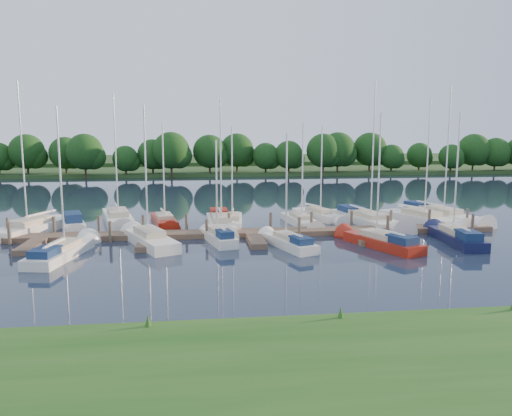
{
  "coord_description": "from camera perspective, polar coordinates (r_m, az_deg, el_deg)",
  "views": [
    {
      "loc": [
        -4.27,
        -30.9,
        8.23
      ],
      "look_at": [
        0.35,
        8.0,
        2.2
      ],
      "focal_mm": 35.0,
      "sensor_mm": 36.0,
      "label": 1
    }
  ],
  "objects": [
    {
      "name": "near_bank",
      "position": [
        17.44,
        8.64,
        -18.6
      ],
      "size": [
        90.0,
        10.0,
        0.5
      ],
      "primitive_type": "cube",
      "color": "#1B4D16",
      "rests_on": "ground"
    },
    {
      "name": "sailboat_n_5",
      "position": [
        43.83,
        -2.71,
        -1.71
      ],
      "size": [
        2.16,
        7.03,
        9.05
      ],
      "rotation": [
        0.0,
        0.0,
        3.06
      ],
      "color": "white",
      "rests_on": "ground"
    },
    {
      "name": "ground",
      "position": [
        32.26,
        1.06,
        -6.03
      ],
      "size": [
        260.0,
        260.0,
        0.0
      ],
      "primitive_type": "plane",
      "color": "#192333",
      "rests_on": "ground"
    },
    {
      "name": "sailboat_n_8",
      "position": [
        45.83,
        12.67,
        -1.41
      ],
      "size": [
        4.3,
        10.4,
        12.94
      ],
      "rotation": [
        0.0,
        0.0,
        3.36
      ],
      "color": "white",
      "rests_on": "ground"
    },
    {
      "name": "sailboat_s_5",
      "position": [
        40.17,
        21.82,
        -3.22
      ],
      "size": [
        2.38,
        7.83,
        10.06
      ],
      "rotation": [
        0.0,
        0.0,
        -0.08
      ],
      "color": "#101436",
      "rests_on": "ground"
    },
    {
      "name": "dock",
      "position": [
        39.28,
        -0.39,
        -3.05
      ],
      "size": [
        40.0,
        6.0,
        0.4
      ],
      "color": "brown",
      "rests_on": "ground"
    },
    {
      "name": "motorboat",
      "position": [
        45.4,
        -20.13,
        -1.79
      ],
      "size": [
        3.06,
        5.84,
        1.67
      ],
      "rotation": [
        0.0,
        0.0,
        3.45
      ],
      "color": "white",
      "rests_on": "ground"
    },
    {
      "name": "sailboat_n_10",
      "position": [
        49.82,
        20.25,
        -0.91
      ],
      "size": [
        4.95,
        9.98,
        12.66
      ],
      "rotation": [
        0.0,
        0.0,
        3.47
      ],
      "color": "white",
      "rests_on": "ground"
    },
    {
      "name": "sailboat_n_7",
      "position": [
        47.62,
        7.19,
        -0.94
      ],
      "size": [
        3.85,
        6.95,
        9.09
      ],
      "rotation": [
        0.0,
        0.0,
        3.54
      ],
      "color": "white",
      "rests_on": "ground"
    },
    {
      "name": "sailboat_s_0",
      "position": [
        35.52,
        -21.27,
        -4.74
      ],
      "size": [
        3.21,
        8.12,
        10.18
      ],
      "rotation": [
        0.0,
        0.0,
        -0.2
      ],
      "color": "white",
      "rests_on": "ground"
    },
    {
      "name": "sailboat_n_2",
      "position": [
        46.71,
        -15.47,
        -1.36
      ],
      "size": [
        3.98,
        9.4,
        11.92
      ],
      "rotation": [
        0.0,
        0.0,
        3.38
      ],
      "color": "white",
      "rests_on": "ground"
    },
    {
      "name": "distant_hill",
      "position": [
        131.19,
        -4.92,
        5.43
      ],
      "size": [
        220.0,
        40.0,
        1.4
      ],
      "primitive_type": "cube",
      "color": "#345324",
      "rests_on": "ground"
    },
    {
      "name": "sailboat_n_4",
      "position": [
        42.61,
        -4.02,
        -1.94
      ],
      "size": [
        2.29,
        8.76,
        11.26
      ],
      "rotation": [
        0.0,
        0.0,
        3.17
      ],
      "color": "white",
      "rests_on": "ground"
    },
    {
      "name": "sailboat_n_3",
      "position": [
        45.15,
        -10.4,
        -1.55
      ],
      "size": [
        2.87,
        7.32,
        9.23
      ],
      "rotation": [
        0.0,
        0.0,
        3.34
      ],
      "color": "maroon",
      "rests_on": "ground"
    },
    {
      "name": "far_shore",
      "position": [
        106.29,
        -4.46,
        4.45
      ],
      "size": [
        180.0,
        30.0,
        0.6
      ],
      "primitive_type": "cube",
      "color": "#1D3C17",
      "rests_on": "ground"
    },
    {
      "name": "sailboat_s_3",
      "position": [
        35.91,
        3.73,
        -4.0
      ],
      "size": [
        3.23,
        6.55,
        8.46
      ],
      "rotation": [
        0.0,
        0.0,
        0.32
      ],
      "color": "white",
      "rests_on": "ground"
    },
    {
      "name": "sailboat_s_1",
      "position": [
        37.34,
        -12.09,
        -3.73
      ],
      "size": [
        4.63,
        7.99,
        10.58
      ],
      "rotation": [
        0.0,
        0.0,
        0.42
      ],
      "color": "white",
      "rests_on": "ground"
    },
    {
      "name": "sailboat_s_4",
      "position": [
        37.03,
        14.03,
        -3.84
      ],
      "size": [
        4.21,
        7.64,
        9.94
      ],
      "rotation": [
        0.0,
        0.0,
        0.39
      ],
      "color": "maroon",
      "rests_on": "ground"
    },
    {
      "name": "sailboat_n_6",
      "position": [
        44.61,
        5.16,
        -1.57
      ],
      "size": [
        2.53,
        7.39,
        9.32
      ],
      "rotation": [
        0.0,
        0.0,
        3.27
      ],
      "color": "white",
      "rests_on": "ground"
    },
    {
      "name": "sailboat_n_0",
      "position": [
        44.55,
        -24.4,
        -2.32
      ],
      "size": [
        5.4,
        9.77,
        12.6
      ],
      "rotation": [
        0.0,
        0.0,
        2.75
      ],
      "color": "white",
      "rests_on": "ground"
    },
    {
      "name": "mooring_pilings",
      "position": [
        40.3,
        -0.57,
        -2.16
      ],
      "size": [
        38.24,
        2.84,
        2.0
      ],
      "color": "#473D33",
      "rests_on": "ground"
    },
    {
      "name": "sailboat_n_9",
      "position": [
        47.5,
        18.43,
        -1.34
      ],
      "size": [
        5.08,
        8.84,
        11.51
      ],
      "rotation": [
        0.0,
        0.0,
        3.56
      ],
      "color": "white",
      "rests_on": "ground"
    },
    {
      "name": "sailboat_s_2",
      "position": [
        37.5,
        -4.3,
        -3.44
      ],
      "size": [
        2.61,
        6.11,
        8.0
      ],
      "rotation": [
        0.0,
        0.0,
        0.24
      ],
      "color": "white",
      "rests_on": "ground"
    },
    {
      "name": "treeline",
      "position": [
        93.29,
        -3.1,
        6.21
      ],
      "size": [
        144.75,
        10.03,
        8.3
      ],
      "color": "#38281C",
      "rests_on": "ground"
    }
  ]
}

